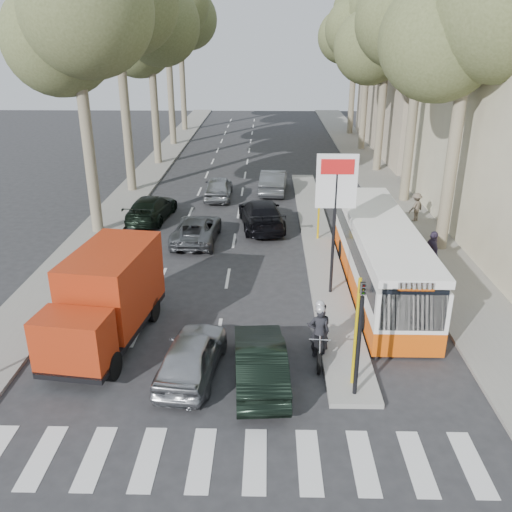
{
  "coord_description": "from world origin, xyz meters",
  "views": [
    {
      "loc": [
        0.74,
        -14.22,
        9.56
      ],
      "look_at": [
        0.32,
        5.11,
        1.6
      ],
      "focal_mm": 38.0,
      "sensor_mm": 36.0,
      "label": 1
    }
  ],
  "objects_px": {
    "dark_hatchback": "(260,361)",
    "motorcycle": "(319,331)",
    "silver_hatchback": "(192,355)",
    "red_truck": "(107,297)",
    "city_bus": "(380,254)"
  },
  "relations": [
    {
      "from": "dark_hatchback",
      "to": "city_bus",
      "type": "bearing_deg",
      "value": -129.9
    },
    {
      "from": "dark_hatchback",
      "to": "red_truck",
      "type": "bearing_deg",
      "value": -28.1
    },
    {
      "from": "silver_hatchback",
      "to": "city_bus",
      "type": "bearing_deg",
      "value": -130.65
    },
    {
      "from": "silver_hatchback",
      "to": "red_truck",
      "type": "height_order",
      "value": "red_truck"
    },
    {
      "from": "city_bus",
      "to": "silver_hatchback",
      "type": "bearing_deg",
      "value": -137.31
    },
    {
      "from": "silver_hatchback",
      "to": "dark_hatchback",
      "type": "xyz_separation_m",
      "value": [
        2.05,
        -0.3,
        0.01
      ]
    },
    {
      "from": "dark_hatchback",
      "to": "city_bus",
      "type": "distance_m",
      "value": 8.02
    },
    {
      "from": "red_truck",
      "to": "city_bus",
      "type": "relative_size",
      "value": 0.56
    },
    {
      "from": "silver_hatchback",
      "to": "city_bus",
      "type": "relative_size",
      "value": 0.38
    },
    {
      "from": "silver_hatchback",
      "to": "city_bus",
      "type": "height_order",
      "value": "city_bus"
    },
    {
      "from": "red_truck",
      "to": "silver_hatchback",
      "type": "bearing_deg",
      "value": -25.09
    },
    {
      "from": "dark_hatchback",
      "to": "red_truck",
      "type": "relative_size",
      "value": 0.71
    },
    {
      "from": "dark_hatchback",
      "to": "motorcycle",
      "type": "height_order",
      "value": "motorcycle"
    },
    {
      "from": "red_truck",
      "to": "city_bus",
      "type": "bearing_deg",
      "value": 31.39
    },
    {
      "from": "silver_hatchback",
      "to": "red_truck",
      "type": "relative_size",
      "value": 0.67
    }
  ]
}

